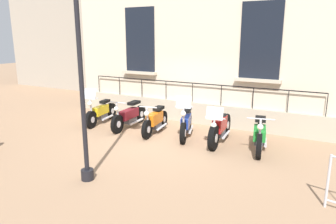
{
  "coord_description": "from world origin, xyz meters",
  "views": [
    {
      "loc": [
        8.28,
        4.59,
        3.13
      ],
      "look_at": [
        -0.13,
        0.0,
        0.8
      ],
      "focal_mm": 33.43,
      "sensor_mm": 36.0,
      "label": 1
    }
  ],
  "objects": [
    {
      "name": "ground_plane",
      "position": [
        0.0,
        0.0,
        0.0
      ],
      "size": [
        60.0,
        60.0,
        0.0
      ],
      "primitive_type": "plane",
      "color": "#9E7A5B"
    },
    {
      "name": "building_facade",
      "position": [
        -2.38,
        0.0,
        3.08
      ],
      "size": [
        0.82,
        10.47,
        6.39
      ],
      "color": "beige",
      "rests_on": "ground_plane"
    },
    {
      "name": "motorcycle_yellow",
      "position": [
        -0.32,
        -2.9,
        0.41
      ],
      "size": [
        2.01,
        0.59,
        1.38
      ],
      "color": "black",
      "rests_on": "ground_plane"
    },
    {
      "name": "motorcycle_maroon",
      "position": [
        -0.35,
        -1.66,
        0.42
      ],
      "size": [
        2.16,
        0.63,
        1.04
      ],
      "color": "black",
      "rests_on": "ground_plane"
    },
    {
      "name": "motorcycle_orange",
      "position": [
        -0.23,
        -0.54,
        0.41
      ],
      "size": [
        1.92,
        0.59,
        1.01
      ],
      "color": "black",
      "rests_on": "ground_plane"
    },
    {
      "name": "motorcycle_blue",
      "position": [
        -0.37,
        0.52,
        0.43
      ],
      "size": [
        1.98,
        0.83,
        1.43
      ],
      "color": "black",
      "rests_on": "ground_plane"
    },
    {
      "name": "motorcycle_red",
      "position": [
        -0.35,
        1.66,
        0.44
      ],
      "size": [
        2.16,
        0.58,
        1.23
      ],
      "color": "black",
      "rests_on": "ground_plane"
    },
    {
      "name": "motorcycle_green",
      "position": [
        -0.25,
        2.85,
        0.42
      ],
      "size": [
        1.96,
        0.74,
        1.07
      ],
      "color": "black",
      "rests_on": "ground_plane"
    },
    {
      "name": "lamppost",
      "position": [
        3.48,
        -0.08,
        3.82
      ],
      "size": [
        0.4,
        1.1,
        5.09
      ],
      "color": "black",
      "rests_on": "ground_plane"
    }
  ]
}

